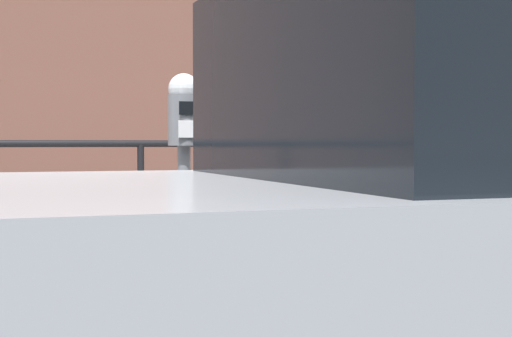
% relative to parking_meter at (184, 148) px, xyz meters
% --- Properties ---
extents(sidewalk_curb, '(36.00, 3.32, 0.16)m').
position_rel_parking_meter_xyz_m(sidewalk_curb, '(0.24, 1.22, -1.12)').
color(sidewalk_curb, '#9E9B93').
rests_on(sidewalk_curb, ground).
extents(parking_meter, '(0.17, 0.18, 1.44)m').
position_rel_parking_meter_xyz_m(parking_meter, '(0.00, 0.00, 0.00)').
color(parking_meter, slate).
rests_on(parking_meter, sidewalk_curb).
extents(pedestrian_at_meter, '(0.59, 0.39, 1.58)m').
position_rel_parking_meter_xyz_m(pedestrian_at_meter, '(0.65, -0.01, -0.15)').
color(pedestrian_at_meter, brown).
rests_on(pedestrian_at_meter, sidewalk_curb).
extents(background_railing, '(24.06, 0.06, 1.09)m').
position_rel_parking_meter_xyz_m(background_railing, '(0.24, 2.63, -0.25)').
color(background_railing, black).
rests_on(background_railing, sidewalk_curb).
extents(backdrop_wall, '(32.00, 0.50, 3.89)m').
position_rel_parking_meter_xyz_m(backdrop_wall, '(0.24, 5.27, 0.75)').
color(backdrop_wall, brown).
rests_on(backdrop_wall, ground).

